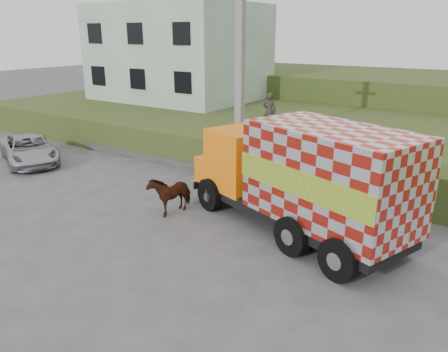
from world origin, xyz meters
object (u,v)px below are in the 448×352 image
Objects in this scene: cargo_truck at (303,178)px; suv at (29,149)px; pedestrian at (269,111)px; utility_pole at (240,78)px; cow at (170,193)px.

cargo_truck is 1.77× the size of suv.
cargo_truck reaches higher than pedestrian.
utility_pole is 4.80× the size of pedestrian.
cow is at bearing -70.95° from suv.
pedestrian is at bearing -29.99° from suv.
utility_pole is 10.45m from suv.
cow is (-4.32, -0.92, -1.10)m from cargo_truck.
utility_pole is 1.00× the size of cargo_truck.
cow is at bearing -88.43° from utility_pole.
cow is at bearing 73.88° from pedestrian.
suv is at bearing 17.85° from pedestrian.
pedestrian is (-0.28, 7.34, 1.68)m from cow.
pedestrian is at bearing 93.18° from utility_pole.
suv is at bearing -159.52° from cargo_truck.
utility_pole is 1.77× the size of suv.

